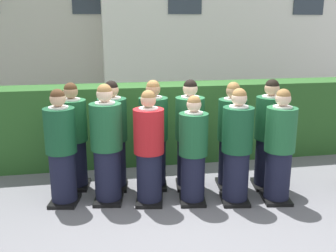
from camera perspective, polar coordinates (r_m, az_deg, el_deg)
ground_plane at (r=5.74m, az=0.49°, el=-10.87°), size 60.00×60.00×0.00m
student_front_row_0 at (r=5.60m, az=-15.28°, el=-3.45°), size 0.46×0.55×1.64m
student_front_row_1 at (r=5.52m, az=-8.92°, el=-3.05°), size 0.47×0.57×1.70m
student_in_red_blazer at (r=5.43m, az=-2.79°, el=-3.62°), size 0.45×0.55×1.62m
student_front_row_3 at (r=5.46m, az=3.68°, el=-3.93°), size 0.42×0.52×1.55m
student_front_row_4 at (r=5.53m, az=10.00°, el=-3.37°), size 0.45×0.55×1.64m
student_front_row_5 at (r=5.70m, az=15.93°, el=-3.25°), size 0.45×0.55×1.63m
student_rear_row_0 at (r=6.11m, az=-13.59°, el=-1.82°), size 0.44×0.54×1.64m
student_rear_row_1 at (r=5.98m, az=-8.01°, el=-1.76°), size 0.44×0.52×1.67m
student_rear_row_2 at (r=5.97m, az=-2.12°, el=-1.65°), size 0.45×0.53×1.68m
student_rear_row_3 at (r=5.96m, az=3.17°, el=-1.64°), size 0.46×0.56×1.69m
student_rear_row_4 at (r=6.06m, az=9.21°, el=-1.73°), size 0.44×0.54×1.65m
student_rear_row_5 at (r=6.15m, az=14.47°, el=-1.55°), size 0.47×0.57×1.69m
hedge at (r=7.19m, az=-2.26°, el=0.44°), size 9.92×0.70×1.42m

